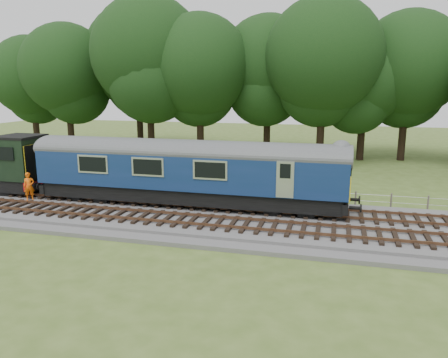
# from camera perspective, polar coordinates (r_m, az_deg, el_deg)

# --- Properties ---
(ground) EXTENTS (120.00, 120.00, 0.00)m
(ground) POSITION_cam_1_polar(r_m,az_deg,el_deg) (23.20, 7.12, -5.98)
(ground) COLOR #465E22
(ground) RESTS_ON ground
(ballast) EXTENTS (70.00, 7.00, 0.35)m
(ballast) POSITION_cam_1_polar(r_m,az_deg,el_deg) (23.15, 7.13, -5.57)
(ballast) COLOR #4C4C4F
(ballast) RESTS_ON ground
(track_north) EXTENTS (67.20, 2.40, 0.21)m
(track_north) POSITION_cam_1_polar(r_m,az_deg,el_deg) (24.41, 7.58, -4.06)
(track_north) COLOR black
(track_north) RESTS_ON ballast
(track_south) EXTENTS (67.20, 2.40, 0.21)m
(track_south) POSITION_cam_1_polar(r_m,az_deg,el_deg) (21.56, 6.57, -6.23)
(track_south) COLOR black
(track_south) RESTS_ON ballast
(fence) EXTENTS (64.00, 0.12, 1.00)m
(fence) POSITION_cam_1_polar(r_m,az_deg,el_deg) (27.48, 8.37, -3.12)
(fence) COLOR #6B6054
(fence) RESTS_ON ground
(tree_line) EXTENTS (70.00, 8.00, 18.00)m
(tree_line) POSITION_cam_1_polar(r_m,az_deg,el_deg) (44.55, 10.91, 2.68)
(tree_line) COLOR black
(tree_line) RESTS_ON ground
(dmu_railcar) EXTENTS (18.05, 2.86, 3.88)m
(dmu_railcar) POSITION_cam_1_polar(r_m,az_deg,el_deg) (25.13, -4.84, 1.62)
(dmu_railcar) COLOR black
(dmu_railcar) RESTS_ON ground
(worker) EXTENTS (0.74, 0.72, 1.71)m
(worker) POSITION_cam_1_polar(r_m,az_deg,el_deg) (28.86, -24.11, -0.88)
(worker) COLOR #FF640D
(worker) RESTS_ON ballast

